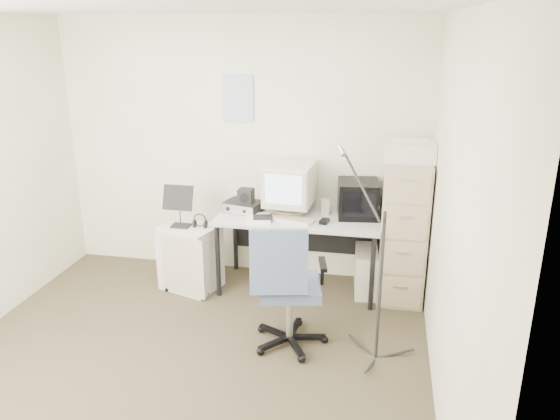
% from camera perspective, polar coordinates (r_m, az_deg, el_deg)
% --- Properties ---
extents(floor, '(3.60, 3.60, 0.01)m').
position_cam_1_polar(floor, '(4.26, -10.15, -15.93)').
color(floor, '#423E2A').
rests_on(floor, ground).
extents(ceiling, '(3.60, 3.60, 0.01)m').
position_cam_1_polar(ceiling, '(3.52, -12.61, 19.97)').
color(ceiling, white).
rests_on(ceiling, ground).
extents(wall_back, '(3.60, 0.02, 2.50)m').
position_cam_1_polar(wall_back, '(5.35, -4.06, 6.29)').
color(wall_back, white).
rests_on(wall_back, ground).
extents(wall_right, '(0.02, 3.60, 2.50)m').
position_cam_1_polar(wall_right, '(3.46, 17.54, -1.53)').
color(wall_right, white).
rests_on(wall_right, ground).
extents(wall_calendar, '(0.30, 0.02, 0.44)m').
position_cam_1_polar(wall_calendar, '(5.26, -4.44, 11.60)').
color(wall_calendar, white).
rests_on(wall_calendar, wall_back).
extents(filing_cabinet, '(0.40, 0.60, 1.30)m').
position_cam_1_polar(filing_cabinet, '(5.04, 12.77, -2.06)').
color(filing_cabinet, '#BAAB91').
rests_on(filing_cabinet, floor).
extents(printer, '(0.43, 0.29, 0.17)m').
position_cam_1_polar(printer, '(4.79, 13.40, 5.99)').
color(printer, silver).
rests_on(printer, filing_cabinet).
extents(desk, '(1.50, 0.70, 0.73)m').
position_cam_1_polar(desk, '(5.17, 1.94, -4.46)').
color(desk, silver).
rests_on(desk, floor).
extents(crt_monitor, '(0.46, 0.48, 0.47)m').
position_cam_1_polar(crt_monitor, '(5.06, 1.04, 2.29)').
color(crt_monitor, silver).
rests_on(crt_monitor, desk).
extents(crt_tv, '(0.41, 0.42, 0.33)m').
position_cam_1_polar(crt_tv, '(5.04, 8.15, 1.19)').
color(crt_tv, black).
rests_on(crt_tv, desk).
extents(desk_speaker, '(0.09, 0.09, 0.14)m').
position_cam_1_polar(desk_speaker, '(5.09, 4.71, 0.35)').
color(desk_speaker, '#BDB299').
rests_on(desk_speaker, desk).
extents(keyboard, '(0.47, 0.28, 0.02)m').
position_cam_1_polar(keyboard, '(4.91, 1.00, -0.99)').
color(keyboard, silver).
rests_on(keyboard, desk).
extents(mouse, '(0.09, 0.12, 0.03)m').
position_cam_1_polar(mouse, '(4.86, 4.65, -1.20)').
color(mouse, black).
rests_on(mouse, desk).
extents(radio_receiver, '(0.39, 0.32, 0.10)m').
position_cam_1_polar(radio_receiver, '(5.16, -3.83, 0.39)').
color(radio_receiver, black).
rests_on(radio_receiver, desk).
extents(radio_speaker, '(0.14, 0.13, 0.13)m').
position_cam_1_polar(radio_speaker, '(5.08, -3.58, 1.48)').
color(radio_speaker, black).
rests_on(radio_speaker, radio_receiver).
extents(papers, '(0.27, 0.33, 0.02)m').
position_cam_1_polar(papers, '(4.94, -2.25, -0.89)').
color(papers, white).
rests_on(papers, desk).
extents(pc_tower, '(0.24, 0.47, 0.42)m').
position_cam_1_polar(pc_tower, '(5.21, 8.97, -6.31)').
color(pc_tower, silver).
rests_on(pc_tower, floor).
extents(office_chair, '(0.70, 0.70, 1.03)m').
position_cam_1_polar(office_chair, '(4.21, 1.03, -7.79)').
color(office_chair, '#485A73').
rests_on(office_chair, floor).
extents(side_cart, '(0.60, 0.53, 0.62)m').
position_cam_1_polar(side_cart, '(5.27, -9.33, -4.87)').
color(side_cart, silver).
rests_on(side_cart, floor).
extents(music_stand, '(0.32, 0.24, 0.41)m').
position_cam_1_polar(music_stand, '(5.10, -10.45, 0.47)').
color(music_stand, black).
rests_on(music_stand, side_cart).
extents(headphones, '(0.18, 0.18, 0.02)m').
position_cam_1_polar(headphones, '(5.10, -8.36, -1.34)').
color(headphones, black).
rests_on(headphones, side_cart).
extents(mic_stand, '(0.03, 0.03, 1.54)m').
position_cam_1_polar(mic_stand, '(4.00, 10.58, -5.67)').
color(mic_stand, black).
rests_on(mic_stand, floor).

